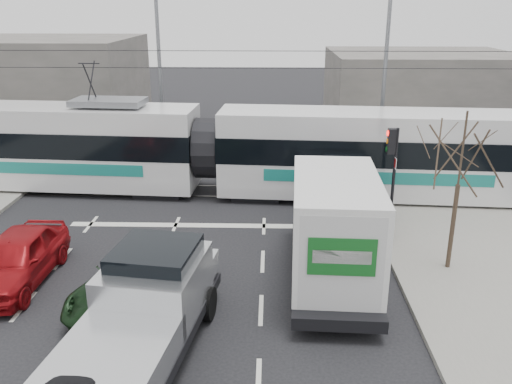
{
  "coord_description": "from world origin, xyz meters",
  "views": [
    {
      "loc": [
        1.92,
        -13.15,
        8.09
      ],
      "look_at": [
        1.43,
        4.81,
        1.8
      ],
      "focal_mm": 38.0,
      "sensor_mm": 36.0,
      "label": 1
    }
  ],
  "objects_px": {
    "street_lamp_far": "(156,62)",
    "box_truck": "(333,229)",
    "silver_pickup": "(145,309)",
    "traffic_signal": "(392,155)",
    "red_car": "(16,258)",
    "navy_pickup": "(345,187)",
    "tram": "(207,149)",
    "street_lamp_near": "(381,67)",
    "bare_tree": "(462,156)",
    "green_car": "(134,279)"
  },
  "relations": [
    {
      "from": "street_lamp_far",
      "to": "box_truck",
      "type": "height_order",
      "value": "street_lamp_far"
    },
    {
      "from": "silver_pickup",
      "to": "traffic_signal",
      "type": "bearing_deg",
      "value": 56.74
    },
    {
      "from": "silver_pickup",
      "to": "red_car",
      "type": "bearing_deg",
      "value": 152.36
    },
    {
      "from": "box_truck",
      "to": "navy_pickup",
      "type": "bearing_deg",
      "value": 81.54
    },
    {
      "from": "street_lamp_far",
      "to": "tram",
      "type": "distance_m",
      "value": 7.67
    },
    {
      "from": "street_lamp_near",
      "to": "red_car",
      "type": "bearing_deg",
      "value": -136.02
    },
    {
      "from": "street_lamp_far",
      "to": "box_truck",
      "type": "relative_size",
      "value": 1.27
    },
    {
      "from": "bare_tree",
      "to": "red_car",
      "type": "relative_size",
      "value": 1.08
    },
    {
      "from": "tram",
      "to": "box_truck",
      "type": "bearing_deg",
      "value": -55.89
    },
    {
      "from": "street_lamp_near",
      "to": "tram",
      "type": "distance_m",
      "value": 9.7
    },
    {
      "from": "traffic_signal",
      "to": "box_truck",
      "type": "xyz_separation_m",
      "value": [
        -2.65,
        -4.72,
        -1.02
      ]
    },
    {
      "from": "navy_pickup",
      "to": "traffic_signal",
      "type": "bearing_deg",
      "value": -33.12
    },
    {
      "from": "tram",
      "to": "red_car",
      "type": "xyz_separation_m",
      "value": [
        -4.86,
        -8.41,
        -1.22
      ]
    },
    {
      "from": "street_lamp_near",
      "to": "silver_pickup",
      "type": "distance_m",
      "value": 18.45
    },
    {
      "from": "bare_tree",
      "to": "navy_pickup",
      "type": "relative_size",
      "value": 0.88
    },
    {
      "from": "traffic_signal",
      "to": "street_lamp_far",
      "type": "height_order",
      "value": "street_lamp_far"
    },
    {
      "from": "silver_pickup",
      "to": "green_car",
      "type": "xyz_separation_m",
      "value": [
        -0.9,
        2.4,
        -0.53
      ]
    },
    {
      "from": "silver_pickup",
      "to": "green_car",
      "type": "height_order",
      "value": "silver_pickup"
    },
    {
      "from": "silver_pickup",
      "to": "green_car",
      "type": "relative_size",
      "value": 1.42
    },
    {
      "from": "street_lamp_far",
      "to": "red_car",
      "type": "distance_m",
      "value": 15.29
    },
    {
      "from": "green_car",
      "to": "red_car",
      "type": "distance_m",
      "value": 3.94
    },
    {
      "from": "bare_tree",
      "to": "street_lamp_far",
      "type": "bearing_deg",
      "value": 131.12
    },
    {
      "from": "green_car",
      "to": "navy_pickup",
      "type": "bearing_deg",
      "value": 59.02
    },
    {
      "from": "box_truck",
      "to": "tram",
      "type": "bearing_deg",
      "value": 122.81
    },
    {
      "from": "bare_tree",
      "to": "tram",
      "type": "height_order",
      "value": "tram"
    },
    {
      "from": "navy_pickup",
      "to": "green_car",
      "type": "bearing_deg",
      "value": -138.78
    },
    {
      "from": "street_lamp_far",
      "to": "red_car",
      "type": "height_order",
      "value": "street_lamp_far"
    },
    {
      "from": "street_lamp_far",
      "to": "tram",
      "type": "relative_size",
      "value": 0.32
    },
    {
      "from": "street_lamp_far",
      "to": "red_car",
      "type": "xyz_separation_m",
      "value": [
        -1.54,
        -14.59,
        -4.32
      ]
    },
    {
      "from": "traffic_signal",
      "to": "street_lamp_near",
      "type": "height_order",
      "value": "street_lamp_near"
    },
    {
      "from": "green_car",
      "to": "silver_pickup",
      "type": "bearing_deg",
      "value": -55.9
    },
    {
      "from": "bare_tree",
      "to": "street_lamp_far",
      "type": "xyz_separation_m",
      "value": [
        -11.79,
        13.5,
        1.32
      ]
    },
    {
      "from": "street_lamp_far",
      "to": "navy_pickup",
      "type": "height_order",
      "value": "street_lamp_far"
    },
    {
      "from": "street_lamp_far",
      "to": "tram",
      "type": "xyz_separation_m",
      "value": [
        3.32,
        -6.18,
        -3.1
      ]
    },
    {
      "from": "street_lamp_near",
      "to": "street_lamp_far",
      "type": "bearing_deg",
      "value": 170.13
    },
    {
      "from": "green_car",
      "to": "red_car",
      "type": "bearing_deg",
      "value": 178.8
    },
    {
      "from": "bare_tree",
      "to": "box_truck",
      "type": "distance_m",
      "value": 4.37
    },
    {
      "from": "street_lamp_far",
      "to": "green_car",
      "type": "relative_size",
      "value": 1.83
    },
    {
      "from": "street_lamp_near",
      "to": "green_car",
      "type": "relative_size",
      "value": 1.83
    },
    {
      "from": "traffic_signal",
      "to": "street_lamp_near",
      "type": "xyz_separation_m",
      "value": [
        0.84,
        7.5,
        2.37
      ]
    },
    {
      "from": "navy_pickup",
      "to": "green_car",
      "type": "xyz_separation_m",
      "value": [
        -6.83,
        -6.95,
        -0.47
      ]
    },
    {
      "from": "traffic_signal",
      "to": "navy_pickup",
      "type": "distance_m",
      "value": 2.38
    },
    {
      "from": "silver_pickup",
      "to": "box_truck",
      "type": "height_order",
      "value": "box_truck"
    },
    {
      "from": "traffic_signal",
      "to": "silver_pickup",
      "type": "xyz_separation_m",
      "value": [
        -7.49,
        -8.48,
        -1.53
      ]
    },
    {
      "from": "street_lamp_near",
      "to": "street_lamp_far",
      "type": "relative_size",
      "value": 1.0
    },
    {
      "from": "green_car",
      "to": "bare_tree",
      "type": "bearing_deg",
      "value": 25.91
    },
    {
      "from": "red_car",
      "to": "bare_tree",
      "type": "bearing_deg",
      "value": 5.59
    },
    {
      "from": "bare_tree",
      "to": "red_car",
      "type": "xyz_separation_m",
      "value": [
        -13.33,
        -1.09,
        -3.0
      ]
    },
    {
      "from": "box_truck",
      "to": "red_car",
      "type": "bearing_deg",
      "value": -175.25
    },
    {
      "from": "street_lamp_near",
      "to": "street_lamp_far",
      "type": "height_order",
      "value": "same"
    }
  ]
}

